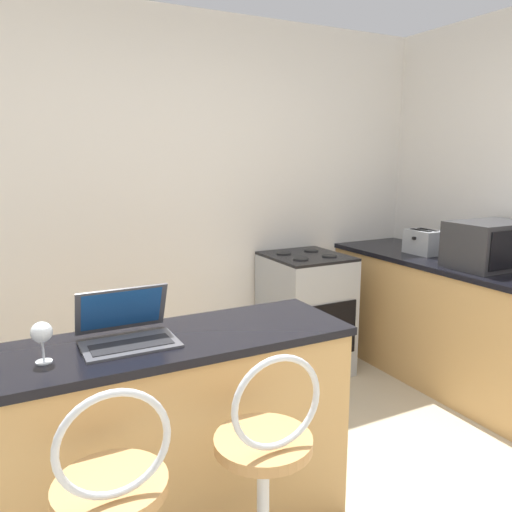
# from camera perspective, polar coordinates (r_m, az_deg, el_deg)

# --- Properties ---
(wall_back) EXTENTS (12.00, 0.06, 2.60)m
(wall_back) POSITION_cam_1_polar(r_m,az_deg,el_deg) (3.59, -9.88, 6.05)
(wall_back) COLOR silver
(wall_back) RESTS_ON ground_plane
(breakfast_bar) EXTENTS (1.68, 0.50, 0.90)m
(breakfast_bar) POSITION_cam_1_polar(r_m,az_deg,el_deg) (2.24, -11.76, -20.31)
(breakfast_bar) COLOR tan
(breakfast_bar) RESTS_ON ground_plane
(counter_right) EXTENTS (0.67, 2.77, 0.90)m
(counter_right) POSITION_cam_1_polar(r_m,az_deg,el_deg) (3.66, 26.07, -8.48)
(counter_right) COLOR tan
(counter_right) RESTS_ON ground_plane
(bar_stool_far) EXTENTS (0.40, 0.40, 1.01)m
(bar_stool_far) POSITION_cam_1_polar(r_m,az_deg,el_deg) (1.91, 1.09, -25.47)
(bar_stool_far) COLOR silver
(bar_stool_far) RESTS_ON ground_plane
(laptop) EXTENTS (0.36, 0.28, 0.21)m
(laptop) POSITION_cam_1_polar(r_m,az_deg,el_deg) (2.04, -14.58, -8.03)
(laptop) COLOR #47474C
(laptop) RESTS_ON breakfast_bar
(microwave) EXTENTS (0.53, 0.37, 0.30)m
(microwave) POSITION_cam_1_polar(r_m,az_deg,el_deg) (3.61, 25.20, 1.18)
(microwave) COLOR #2D2D30
(microwave) RESTS_ON counter_right
(toaster) EXTENTS (0.20, 0.26, 0.18)m
(toaster) POSITION_cam_1_polar(r_m,az_deg,el_deg) (3.95, 18.61, 1.54)
(toaster) COLOR #9EA3A8
(toaster) RESTS_ON counter_right
(stove_range) EXTENTS (0.55, 0.61, 0.91)m
(stove_range) POSITION_cam_1_polar(r_m,az_deg,el_deg) (3.84, 5.66, -6.48)
(stove_range) COLOR #9EA3A8
(stove_range) RESTS_ON ground_plane
(wine_glass_short) EXTENTS (0.07, 0.07, 0.15)m
(wine_glass_short) POSITION_cam_1_polar(r_m,az_deg,el_deg) (1.92, -23.30, -8.14)
(wine_glass_short) COLOR silver
(wine_glass_short) RESTS_ON breakfast_bar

